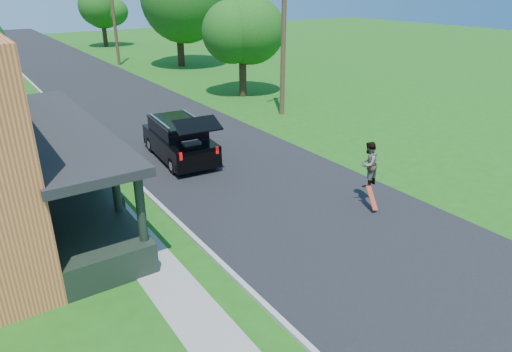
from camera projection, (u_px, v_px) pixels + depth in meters
ground at (337, 230)px, 14.51m from camera, size 140.00×140.00×0.00m
street at (126, 103)px, 29.81m from camera, size 8.00×120.00×0.02m
curb at (61, 112)px, 27.74m from camera, size 0.15×120.00×0.12m
sidewalk at (34, 116)px, 26.95m from camera, size 1.30×120.00×0.03m
black_suv at (179, 140)px, 20.06m from camera, size 2.32×5.19×2.36m
skateboarder at (368, 164)px, 15.71m from camera, size 0.92×0.80×1.60m
skateboard at (372, 199)px, 15.66m from camera, size 0.41×0.62×0.73m
tree_right_near at (241, 23)px, 29.82m from camera, size 4.98×4.77×7.32m
tree_right_far at (101, 8)px, 54.52m from camera, size 5.74×5.41×6.89m
utility_pole_near at (284, 34)px, 25.55m from camera, size 1.72×0.57×8.96m
utility_pole_far at (113, 14)px, 41.73m from camera, size 1.72×0.39×8.95m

